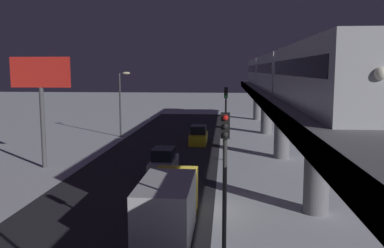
{
  "coord_description": "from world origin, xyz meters",
  "views": [
    {
      "loc": [
        -1.3,
        22.74,
        7.9
      ],
      "look_at": [
        1.97,
        -17.06,
        2.66
      ],
      "focal_mm": 38.81,
      "sensor_mm": 36.0,
      "label": 1
    }
  ],
  "objects_px": {
    "sedan_yellow_2": "(198,136)",
    "box_truck": "(169,205)",
    "commercial_billboard": "(41,83)",
    "subway_train": "(277,72)",
    "sedan_silver": "(164,163)",
    "traffic_light_near": "(225,174)",
    "traffic_light_mid": "(226,113)"
  },
  "relations": [
    {
      "from": "subway_train",
      "to": "commercial_billboard",
      "type": "bearing_deg",
      "value": 26.58
    },
    {
      "from": "sedan_silver",
      "to": "traffic_light_near",
      "type": "height_order",
      "value": "traffic_light_near"
    },
    {
      "from": "subway_train",
      "to": "sedan_silver",
      "type": "bearing_deg",
      "value": 48.33
    },
    {
      "from": "box_truck",
      "to": "commercial_billboard",
      "type": "relative_size",
      "value": 0.83
    },
    {
      "from": "traffic_light_near",
      "to": "sedan_yellow_2",
      "type": "bearing_deg",
      "value": -84.37
    },
    {
      "from": "box_truck",
      "to": "commercial_billboard",
      "type": "bearing_deg",
      "value": -46.32
    },
    {
      "from": "sedan_yellow_2",
      "to": "subway_train",
      "type": "bearing_deg",
      "value": -15.19
    },
    {
      "from": "subway_train",
      "to": "sedan_yellow_2",
      "type": "distance_m",
      "value": 10.73
    },
    {
      "from": "sedan_silver",
      "to": "sedan_yellow_2",
      "type": "bearing_deg",
      "value": 82.18
    },
    {
      "from": "box_truck",
      "to": "traffic_light_near",
      "type": "relative_size",
      "value": 1.16
    },
    {
      "from": "sedan_yellow_2",
      "to": "commercial_billboard",
      "type": "relative_size",
      "value": 0.48
    },
    {
      "from": "sedan_yellow_2",
      "to": "traffic_light_near",
      "type": "bearing_deg",
      "value": -84.37
    },
    {
      "from": "commercial_billboard",
      "to": "subway_train",
      "type": "bearing_deg",
      "value": -153.42
    },
    {
      "from": "traffic_light_near",
      "to": "traffic_light_mid",
      "type": "xyz_separation_m",
      "value": [
        0.0,
        -21.27,
        0.0
      ]
    },
    {
      "from": "sedan_silver",
      "to": "commercial_billboard",
      "type": "distance_m",
      "value": 11.68
    },
    {
      "from": "traffic_light_near",
      "to": "subway_train",
      "type": "bearing_deg",
      "value": -100.48
    },
    {
      "from": "traffic_light_mid",
      "to": "commercial_billboard",
      "type": "xyz_separation_m",
      "value": [
        14.64,
        3.87,
        2.63
      ]
    },
    {
      "from": "sedan_yellow_2",
      "to": "commercial_billboard",
      "type": "height_order",
      "value": "commercial_billboard"
    },
    {
      "from": "box_truck",
      "to": "traffic_light_mid",
      "type": "bearing_deg",
      "value": -99.36
    },
    {
      "from": "sedan_silver",
      "to": "commercial_billboard",
      "type": "height_order",
      "value": "commercial_billboard"
    },
    {
      "from": "sedan_silver",
      "to": "sedan_yellow_2",
      "type": "height_order",
      "value": "same"
    },
    {
      "from": "box_truck",
      "to": "commercial_billboard",
      "type": "distance_m",
      "value": 18.14
    },
    {
      "from": "sedan_silver",
      "to": "box_truck",
      "type": "height_order",
      "value": "box_truck"
    },
    {
      "from": "subway_train",
      "to": "sedan_silver",
      "type": "height_order",
      "value": "subway_train"
    },
    {
      "from": "sedan_silver",
      "to": "traffic_light_near",
      "type": "relative_size",
      "value": 0.73
    },
    {
      "from": "box_truck",
      "to": "commercial_billboard",
      "type": "xyz_separation_m",
      "value": [
        11.94,
        -12.5,
        5.48
      ]
    },
    {
      "from": "traffic_light_mid",
      "to": "sedan_yellow_2",
      "type": "bearing_deg",
      "value": -70.37
    },
    {
      "from": "sedan_yellow_2",
      "to": "traffic_light_mid",
      "type": "height_order",
      "value": "traffic_light_mid"
    },
    {
      "from": "sedan_yellow_2",
      "to": "traffic_light_near",
      "type": "relative_size",
      "value": 0.67
    },
    {
      "from": "sedan_yellow_2",
      "to": "box_truck",
      "type": "relative_size",
      "value": 0.58
    },
    {
      "from": "sedan_silver",
      "to": "traffic_light_mid",
      "type": "height_order",
      "value": "traffic_light_mid"
    },
    {
      "from": "subway_train",
      "to": "sedan_yellow_2",
      "type": "xyz_separation_m",
      "value": [
        7.94,
        -2.16,
        -6.89
      ]
    }
  ]
}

